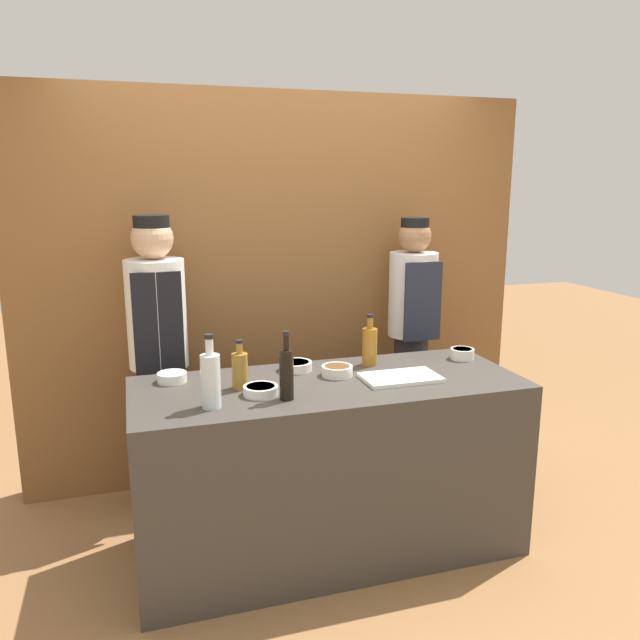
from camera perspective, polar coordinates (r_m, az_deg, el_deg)
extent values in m
plane|color=olive|center=(3.48, 0.79, -19.96)|extent=(14.00, 14.00, 0.00)
cube|color=brown|center=(3.98, -3.74, 2.85)|extent=(3.19, 0.18, 2.40)
cube|color=#3D3833|center=(3.26, 0.81, -13.24)|extent=(1.92, 0.76, 0.91)
cylinder|color=white|center=(2.91, -5.45, -6.42)|extent=(0.16, 0.16, 0.04)
cylinder|color=yellow|center=(2.91, -5.45, -6.14)|extent=(0.13, 0.13, 0.01)
cylinder|color=white|center=(3.17, 1.57, -4.66)|extent=(0.16, 0.16, 0.05)
cylinder|color=brown|center=(3.17, 1.58, -4.35)|extent=(0.13, 0.13, 0.02)
cylinder|color=white|center=(3.27, -2.21, -4.22)|extent=(0.17, 0.17, 0.05)
cylinder|color=green|center=(3.26, -2.22, -3.95)|extent=(0.14, 0.14, 0.01)
cylinder|color=white|center=(3.16, -13.37, -5.12)|extent=(0.14, 0.14, 0.05)
cylinder|color=#703384|center=(3.16, -13.39, -4.83)|extent=(0.12, 0.12, 0.01)
cylinder|color=white|center=(3.55, 12.87, -3.03)|extent=(0.13, 0.13, 0.06)
cylinder|color=red|center=(3.55, 12.89, -2.71)|extent=(0.11, 0.11, 0.02)
cube|color=white|center=(3.15, 7.38, -5.24)|extent=(0.38, 0.23, 0.02)
cylinder|color=black|center=(2.82, -3.08, -5.04)|extent=(0.07, 0.07, 0.23)
cylinder|color=black|center=(2.78, -3.11, -2.10)|extent=(0.03, 0.03, 0.07)
cylinder|color=black|center=(2.77, -3.13, -1.20)|extent=(0.03, 0.03, 0.02)
cylinder|color=#9E661E|center=(3.35, 4.56, -2.47)|extent=(0.08, 0.08, 0.20)
cylinder|color=#9E661E|center=(3.31, 4.60, -0.28)|extent=(0.03, 0.03, 0.06)
cylinder|color=black|center=(3.31, 4.61, 0.38)|extent=(0.04, 0.04, 0.02)
cylinder|color=olive|center=(2.99, -7.33, -4.66)|extent=(0.08, 0.08, 0.17)
cylinder|color=olive|center=(2.96, -7.39, -2.58)|extent=(0.03, 0.03, 0.05)
cylinder|color=black|center=(2.95, -7.41, -1.96)|extent=(0.03, 0.03, 0.01)
cylinder|color=silver|center=(2.76, -9.96, -5.55)|extent=(0.09, 0.09, 0.24)
cylinder|color=silver|center=(2.71, -10.09, -2.43)|extent=(0.03, 0.03, 0.07)
cylinder|color=black|center=(2.70, -10.12, -1.49)|extent=(0.04, 0.04, 0.02)
cylinder|color=#28282D|center=(3.78, -14.09, -10.29)|extent=(0.23, 0.23, 0.85)
cylinder|color=white|center=(3.57, -14.72, 0.56)|extent=(0.33, 0.33, 0.60)
cube|color=black|center=(3.42, -14.57, -0.35)|extent=(0.26, 0.02, 0.56)
sphere|color=tan|center=(3.51, -15.10, 7.21)|extent=(0.23, 0.23, 0.23)
cylinder|color=black|center=(3.50, -15.18, 8.59)|extent=(0.19, 0.19, 0.08)
cylinder|color=#28282D|center=(4.13, 8.16, -7.56)|extent=(0.22, 0.22, 0.92)
cylinder|color=silver|center=(3.94, 8.48, 2.33)|extent=(0.30, 0.30, 0.52)
cube|color=#232838|center=(3.82, 9.39, 1.65)|extent=(0.24, 0.02, 0.48)
sphere|color=#9E704C|center=(3.89, 8.65, 7.61)|extent=(0.20, 0.20, 0.20)
cylinder|color=black|center=(3.89, 8.69, 8.73)|extent=(0.17, 0.17, 0.07)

